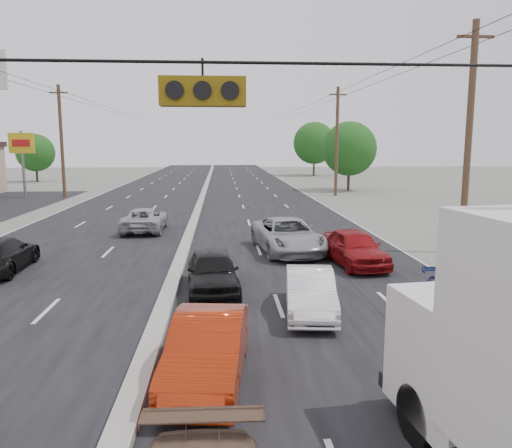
{
  "coord_description": "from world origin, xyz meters",
  "views": [
    {
      "loc": [
        1.71,
        -6.32,
        4.82
      ],
      "look_at": [
        2.85,
        9.93,
        2.2
      ],
      "focal_mm": 35.0,
      "sensor_mm": 36.0,
      "label": 1
    }
  ],
  "objects_px": {
    "queue_car_c": "(288,236)",
    "oncoming_far": "(145,220)",
    "utility_pole_right_b": "(469,137)",
    "utility_pole_right_c": "(337,141)",
    "queue_car_b": "(310,293)",
    "queue_car_a": "(213,272)",
    "queue_car_d": "(477,310)",
    "red_sedan": "(208,349)",
    "queue_car_e": "(355,248)",
    "tree_left_far": "(35,153)",
    "utility_pole_left_c": "(62,141)",
    "pole_sign_far": "(22,149)",
    "tree_right_far": "(314,143)",
    "tree_right_mid": "(349,149)"
  },
  "relations": [
    {
      "from": "utility_pole_right_c",
      "to": "red_sedan",
      "type": "relative_size",
      "value": 2.42
    },
    {
      "from": "utility_pole_right_b",
      "to": "oncoming_far",
      "type": "relative_size",
      "value": 2.13
    },
    {
      "from": "pole_sign_far",
      "to": "queue_car_c",
      "type": "distance_m",
      "value": 32.27
    },
    {
      "from": "pole_sign_far",
      "to": "queue_car_d",
      "type": "height_order",
      "value": "pole_sign_far"
    },
    {
      "from": "utility_pole_left_c",
      "to": "red_sedan",
      "type": "bearing_deg",
      "value": -69.23
    },
    {
      "from": "queue_car_b",
      "to": "queue_car_d",
      "type": "xyz_separation_m",
      "value": [
        3.96,
        -1.84,
        0.0
      ]
    },
    {
      "from": "tree_right_mid",
      "to": "queue_car_a",
      "type": "height_order",
      "value": "tree_right_mid"
    },
    {
      "from": "utility_pole_left_c",
      "to": "queue_car_a",
      "type": "bearing_deg",
      "value": -65.44
    },
    {
      "from": "queue_car_c",
      "to": "utility_pole_right_b",
      "type": "bearing_deg",
      "value": -10.93
    },
    {
      "from": "utility_pole_right_c",
      "to": "tree_right_far",
      "type": "distance_m",
      "value": 30.2
    },
    {
      "from": "tree_left_far",
      "to": "tree_right_far",
      "type": "relative_size",
      "value": 0.75
    },
    {
      "from": "pole_sign_far",
      "to": "queue_car_b",
      "type": "bearing_deg",
      "value": -58.31
    },
    {
      "from": "oncoming_far",
      "to": "utility_pole_right_b",
      "type": "bearing_deg",
      "value": 156.81
    },
    {
      "from": "queue_car_c",
      "to": "queue_car_e",
      "type": "distance_m",
      "value": 3.54
    },
    {
      "from": "tree_right_mid",
      "to": "red_sedan",
      "type": "bearing_deg",
      "value": -108.08
    },
    {
      "from": "queue_car_b",
      "to": "oncoming_far",
      "type": "xyz_separation_m",
      "value": [
        -6.75,
        14.18,
        0.03
      ]
    },
    {
      "from": "tree_right_mid",
      "to": "queue_car_e",
      "type": "height_order",
      "value": "tree_right_mid"
    },
    {
      "from": "tree_left_far",
      "to": "queue_car_d",
      "type": "xyz_separation_m",
      "value": [
        30.17,
        -54.57,
        -3.08
      ]
    },
    {
      "from": "tree_right_mid",
      "to": "queue_car_d",
      "type": "xyz_separation_m",
      "value": [
        -6.83,
        -39.57,
        -3.7
      ]
    },
    {
      "from": "queue_car_c",
      "to": "queue_car_d",
      "type": "distance_m",
      "value": 10.66
    },
    {
      "from": "queue_car_a",
      "to": "oncoming_far",
      "type": "height_order",
      "value": "queue_car_a"
    },
    {
      "from": "oncoming_far",
      "to": "queue_car_c",
      "type": "bearing_deg",
      "value": 140.46
    },
    {
      "from": "tree_left_far",
      "to": "utility_pole_left_c",
      "type": "bearing_deg",
      "value": -64.59
    },
    {
      "from": "pole_sign_far",
      "to": "queue_car_a",
      "type": "bearing_deg",
      "value": -60.23
    },
    {
      "from": "oncoming_far",
      "to": "queue_car_e",
      "type": "bearing_deg",
      "value": 137.92
    },
    {
      "from": "red_sedan",
      "to": "queue_car_a",
      "type": "relative_size",
      "value": 1.03
    },
    {
      "from": "utility_pole_right_c",
      "to": "queue_car_b",
      "type": "distance_m",
      "value": 34.06
    },
    {
      "from": "tree_right_mid",
      "to": "queue_car_e",
      "type": "relative_size",
      "value": 1.68
    },
    {
      "from": "tree_right_mid",
      "to": "utility_pole_right_b",
      "type": "bearing_deg",
      "value": -94.76
    },
    {
      "from": "tree_left_far",
      "to": "red_sedan",
      "type": "relative_size",
      "value": 1.48
    },
    {
      "from": "pole_sign_far",
      "to": "queue_car_e",
      "type": "height_order",
      "value": "pole_sign_far"
    },
    {
      "from": "utility_pole_right_c",
      "to": "oncoming_far",
      "type": "distance_m",
      "value": 24.3
    },
    {
      "from": "utility_pole_left_c",
      "to": "tree_right_far",
      "type": "height_order",
      "value": "utility_pole_left_c"
    },
    {
      "from": "tree_right_far",
      "to": "queue_car_d",
      "type": "xyz_separation_m",
      "value": [
        -7.83,
        -64.57,
        -4.33
      ]
    },
    {
      "from": "queue_car_d",
      "to": "queue_car_c",
      "type": "bearing_deg",
      "value": 114.1
    },
    {
      "from": "utility_pole_left_c",
      "to": "queue_car_d",
      "type": "xyz_separation_m",
      "value": [
        20.67,
        -34.57,
        -4.48
      ]
    },
    {
      "from": "queue_car_a",
      "to": "pole_sign_far",
      "type": "bearing_deg",
      "value": 115.87
    },
    {
      "from": "tree_right_mid",
      "to": "utility_pole_right_c",
      "type": "bearing_deg",
      "value": -116.57
    },
    {
      "from": "tree_right_far",
      "to": "oncoming_far",
      "type": "distance_m",
      "value": 52.15
    },
    {
      "from": "pole_sign_far",
      "to": "tree_left_far",
      "type": "bearing_deg",
      "value": 106.7
    },
    {
      "from": "utility_pole_left_c",
      "to": "red_sedan",
      "type": "xyz_separation_m",
      "value": [
        13.9,
        -36.66,
        -4.43
      ]
    },
    {
      "from": "queue_car_d",
      "to": "red_sedan",
      "type": "bearing_deg",
      "value": -157.99
    },
    {
      "from": "queue_car_a",
      "to": "utility_pole_right_b",
      "type": "bearing_deg",
      "value": 22.11
    },
    {
      "from": "red_sedan",
      "to": "queue_car_e",
      "type": "distance_m",
      "value": 11.02
    },
    {
      "from": "pole_sign_far",
      "to": "oncoming_far",
      "type": "bearing_deg",
      "value": -54.05
    },
    {
      "from": "utility_pole_left_c",
      "to": "pole_sign_far",
      "type": "bearing_deg",
      "value": -180.0
    },
    {
      "from": "utility_pole_right_b",
      "to": "pole_sign_far",
      "type": "bearing_deg",
      "value": 138.74
    },
    {
      "from": "queue_car_c",
      "to": "oncoming_far",
      "type": "relative_size",
      "value": 1.15
    },
    {
      "from": "queue_car_a",
      "to": "queue_car_c",
      "type": "relative_size",
      "value": 0.74
    },
    {
      "from": "queue_car_c",
      "to": "oncoming_far",
      "type": "xyz_separation_m",
      "value": [
        -7.21,
        5.95,
        -0.1
      ]
    }
  ]
}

